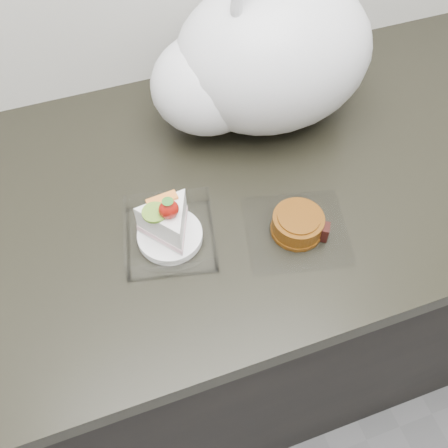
% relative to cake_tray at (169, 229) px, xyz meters
% --- Properties ---
extents(counter, '(2.04, 0.64, 0.90)m').
position_rel_cake_tray_xyz_m(counter, '(0.11, 0.09, -0.48)').
color(counter, black).
rests_on(counter, ground).
extents(cake_tray, '(0.17, 0.17, 0.11)m').
position_rel_cake_tray_xyz_m(cake_tray, '(0.00, 0.00, 0.00)').
color(cake_tray, white).
rests_on(cake_tray, counter).
extents(mooncake_wrap, '(0.19, 0.19, 0.04)m').
position_rel_cake_tray_xyz_m(mooncake_wrap, '(0.20, -0.05, -0.01)').
color(mooncake_wrap, white).
rests_on(mooncake_wrap, counter).
extents(plastic_bag, '(0.43, 0.34, 0.32)m').
position_rel_cake_tray_xyz_m(plastic_bag, '(0.23, 0.22, 0.10)').
color(plastic_bag, white).
rests_on(plastic_bag, counter).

